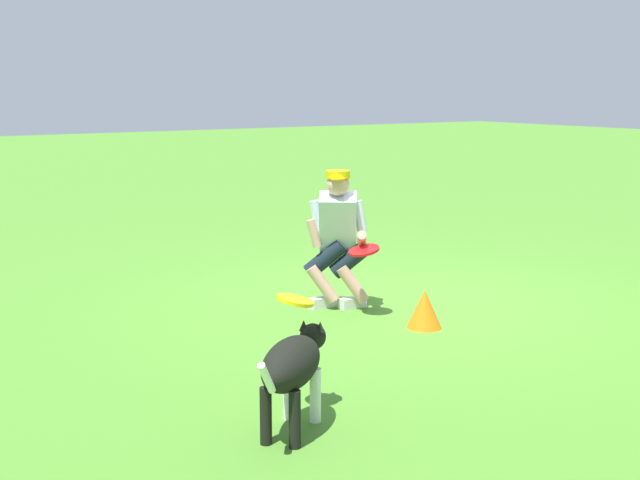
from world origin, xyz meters
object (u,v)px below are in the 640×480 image
Objects in this scene: dog at (294,365)px; frisbee_flying at (295,300)px; frisbee_held at (364,250)px; training_cone at (425,309)px; person at (338,234)px.

frisbee_flying reaches higher than dog.
training_cone is at bearing 111.16° from frisbee_held.
frisbee_flying reaches higher than training_cone.
dog reaches higher than training_cone.
dog is at bearing -3.70° from person.
dog is 3.69× the size of frisbee_flying.
training_cone is (-0.22, 0.58, -0.44)m from frisbee_held.
frisbee_flying is 0.71× the size of training_cone.
training_cone is at bearing -152.02° from frisbee_flying.
person reaches higher than dog.
person is at bearing -130.56° from frisbee_flying.
frisbee_flying is at bearing 27.98° from training_cone.
person is 5.44× the size of frisbee_flying.
frisbee_flying reaches higher than frisbee_held.
frisbee_held is at bearing 38.35° from person.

